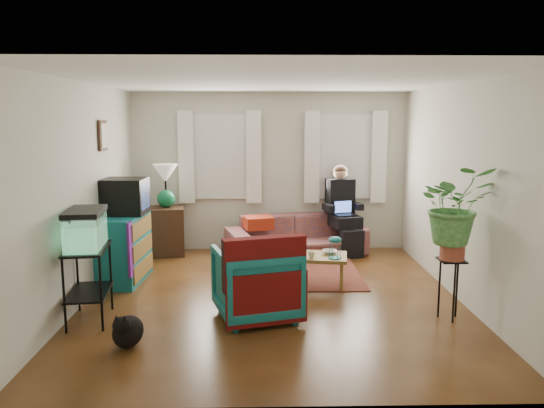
{
  "coord_description": "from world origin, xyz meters",
  "views": [
    {
      "loc": [
        -0.15,
        -6.23,
        2.17
      ],
      "look_at": [
        0.0,
        0.4,
        1.1
      ],
      "focal_mm": 35.0,
      "sensor_mm": 36.0,
      "label": 1
    }
  ],
  "objects_px": {
    "side_table": "(167,231)",
    "armchair": "(256,279)",
    "dresser": "(124,248)",
    "coffee_table": "(309,270)",
    "sofa": "(296,229)",
    "aquarium_stand": "(89,285)",
    "plant_stand": "(450,289)"
  },
  "relations": [
    {
      "from": "dresser",
      "to": "aquarium_stand",
      "type": "relative_size",
      "value": 1.23
    },
    {
      "from": "sofa",
      "to": "aquarium_stand",
      "type": "distance_m",
      "value": 3.67
    },
    {
      "from": "side_table",
      "to": "plant_stand",
      "type": "xyz_separation_m",
      "value": [
        3.57,
        -2.89,
        -0.05
      ]
    },
    {
      "from": "armchair",
      "to": "plant_stand",
      "type": "distance_m",
      "value": 2.12
    },
    {
      "from": "aquarium_stand",
      "to": "coffee_table",
      "type": "bearing_deg",
      "value": 18.75
    },
    {
      "from": "dresser",
      "to": "aquarium_stand",
      "type": "height_order",
      "value": "dresser"
    },
    {
      "from": "dresser",
      "to": "aquarium_stand",
      "type": "bearing_deg",
      "value": -87.03
    },
    {
      "from": "dresser",
      "to": "plant_stand",
      "type": "distance_m",
      "value": 4.18
    },
    {
      "from": "dresser",
      "to": "coffee_table",
      "type": "xyz_separation_m",
      "value": [
        2.47,
        -0.25,
        -0.25
      ]
    },
    {
      "from": "dresser",
      "to": "side_table",
      "type": "bearing_deg",
      "value": 79.78
    },
    {
      "from": "sofa",
      "to": "coffee_table",
      "type": "relative_size",
      "value": 2.21
    },
    {
      "from": "aquarium_stand",
      "to": "sofa",
      "type": "bearing_deg",
      "value": 41.69
    },
    {
      "from": "sofa",
      "to": "armchair",
      "type": "relative_size",
      "value": 2.52
    },
    {
      "from": "dresser",
      "to": "plant_stand",
      "type": "bearing_deg",
      "value": -17.37
    },
    {
      "from": "aquarium_stand",
      "to": "plant_stand",
      "type": "relative_size",
      "value": 1.21
    },
    {
      "from": "dresser",
      "to": "aquarium_stand",
      "type": "distance_m",
      "value": 1.45
    },
    {
      "from": "aquarium_stand",
      "to": "armchair",
      "type": "height_order",
      "value": "armchair"
    },
    {
      "from": "sofa",
      "to": "aquarium_stand",
      "type": "bearing_deg",
      "value": -146.29
    },
    {
      "from": "sofa",
      "to": "dresser",
      "type": "distance_m",
      "value": 2.75
    },
    {
      "from": "sofa",
      "to": "dresser",
      "type": "bearing_deg",
      "value": -166.47
    },
    {
      "from": "side_table",
      "to": "plant_stand",
      "type": "distance_m",
      "value": 4.59
    },
    {
      "from": "dresser",
      "to": "sofa",
      "type": "bearing_deg",
      "value": 31.76
    },
    {
      "from": "armchair",
      "to": "coffee_table",
      "type": "height_order",
      "value": "armchair"
    },
    {
      "from": "sofa",
      "to": "aquarium_stand",
      "type": "relative_size",
      "value": 2.69
    },
    {
      "from": "sofa",
      "to": "plant_stand",
      "type": "bearing_deg",
      "value": -76.77
    },
    {
      "from": "side_table",
      "to": "coffee_table",
      "type": "height_order",
      "value": "side_table"
    },
    {
      "from": "sofa",
      "to": "aquarium_stand",
      "type": "xyz_separation_m",
      "value": [
        -2.43,
        -2.75,
        -0.02
      ]
    },
    {
      "from": "sofa",
      "to": "side_table",
      "type": "relative_size",
      "value": 2.84
    },
    {
      "from": "aquarium_stand",
      "to": "side_table",
      "type": "bearing_deg",
      "value": 76.12
    },
    {
      "from": "aquarium_stand",
      "to": "coffee_table",
      "type": "distance_m",
      "value": 2.76
    },
    {
      "from": "aquarium_stand",
      "to": "plant_stand",
      "type": "distance_m",
      "value": 3.92
    },
    {
      "from": "side_table",
      "to": "armchair",
      "type": "height_order",
      "value": "armchair"
    }
  ]
}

